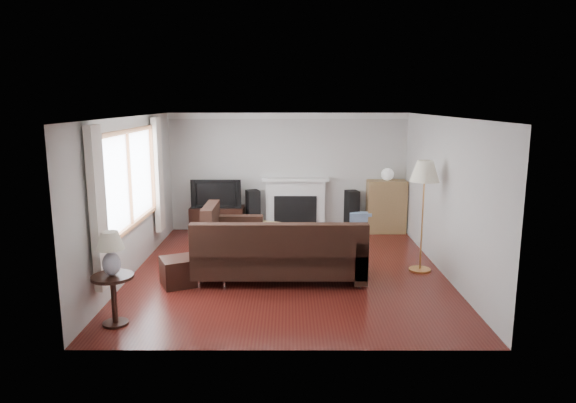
{
  "coord_description": "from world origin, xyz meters",
  "views": [
    {
      "loc": [
        0.02,
        -8.05,
        2.74
      ],
      "look_at": [
        0.0,
        0.3,
        1.1
      ],
      "focal_mm": 32.0,
      "sensor_mm": 36.0,
      "label": 1
    }
  ],
  "objects_px": {
    "sectional_sofa": "(280,251)",
    "coffee_table": "(283,238)",
    "floor_lamp": "(422,217)",
    "bookshelf": "(386,207)",
    "side_table": "(114,300)",
    "tv_stand": "(218,220)"
  },
  "relations": [
    {
      "from": "bookshelf",
      "to": "floor_lamp",
      "type": "relative_size",
      "value": 0.61
    },
    {
      "from": "coffee_table",
      "to": "side_table",
      "type": "relative_size",
      "value": 1.77
    },
    {
      "from": "bookshelf",
      "to": "side_table",
      "type": "height_order",
      "value": "bookshelf"
    },
    {
      "from": "tv_stand",
      "to": "sectional_sofa",
      "type": "bearing_deg",
      "value": -64.58
    },
    {
      "from": "tv_stand",
      "to": "coffee_table",
      "type": "height_order",
      "value": "tv_stand"
    },
    {
      "from": "side_table",
      "to": "sectional_sofa",
      "type": "bearing_deg",
      "value": 39.6
    },
    {
      "from": "side_table",
      "to": "floor_lamp",
      "type": "bearing_deg",
      "value": 25.62
    },
    {
      "from": "bookshelf",
      "to": "coffee_table",
      "type": "height_order",
      "value": "bookshelf"
    },
    {
      "from": "coffee_table",
      "to": "floor_lamp",
      "type": "distance_m",
      "value": 2.67
    },
    {
      "from": "sectional_sofa",
      "to": "coffee_table",
      "type": "relative_size",
      "value": 2.51
    },
    {
      "from": "tv_stand",
      "to": "floor_lamp",
      "type": "distance_m",
      "value": 4.46
    },
    {
      "from": "bookshelf",
      "to": "floor_lamp",
      "type": "xyz_separation_m",
      "value": [
        0.1,
        -2.53,
        0.35
      ]
    },
    {
      "from": "tv_stand",
      "to": "bookshelf",
      "type": "xyz_separation_m",
      "value": [
        3.56,
        0.06,
        0.28
      ]
    },
    {
      "from": "coffee_table",
      "to": "side_table",
      "type": "distance_m",
      "value": 3.9
    },
    {
      "from": "sectional_sofa",
      "to": "side_table",
      "type": "bearing_deg",
      "value": -140.4
    },
    {
      "from": "floor_lamp",
      "to": "side_table",
      "type": "distance_m",
      "value": 4.82
    },
    {
      "from": "bookshelf",
      "to": "coffee_table",
      "type": "distance_m",
      "value": 2.53
    },
    {
      "from": "sectional_sofa",
      "to": "floor_lamp",
      "type": "height_order",
      "value": "floor_lamp"
    },
    {
      "from": "floor_lamp",
      "to": "sectional_sofa",
      "type": "bearing_deg",
      "value": -170.16
    },
    {
      "from": "tv_stand",
      "to": "side_table",
      "type": "xyz_separation_m",
      "value": [
        -0.66,
        -4.54,
        0.04
      ]
    },
    {
      "from": "sectional_sofa",
      "to": "bookshelf",
      "type": "bearing_deg",
      "value": 53.1
    },
    {
      "from": "floor_lamp",
      "to": "bookshelf",
      "type": "bearing_deg",
      "value": 92.3
    }
  ]
}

